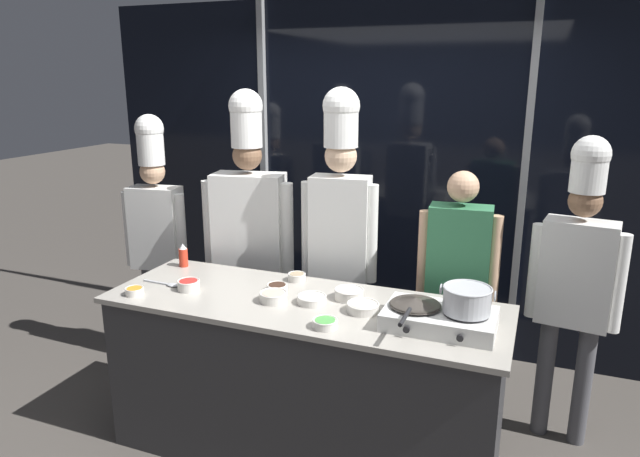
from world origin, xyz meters
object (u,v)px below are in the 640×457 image
at_px(prep_bowl_chicken, 363,307).
at_px(prep_bowl_soy_glaze, 277,287).
at_px(prep_bowl_scallions, 325,323).
at_px(chef_sous, 249,222).
at_px(stock_pot, 467,299).
at_px(chef_pastry, 577,270).
at_px(person_guest, 457,273).
at_px(prep_bowl_garlic, 349,293).
at_px(prep_bowl_bell_pepper, 189,284).
at_px(chef_line, 340,218).
at_px(frying_pan, 415,302).
at_px(prep_bowl_carrots, 134,291).
at_px(prep_bowl_shrimp, 273,296).
at_px(prep_bowl_mushrooms, 297,276).
at_px(squeeze_bottle_chili, 183,256).
at_px(chef_head, 156,221).
at_px(prep_bowl_onion, 312,299).
at_px(serving_spoon_slotted, 168,284).
at_px(portable_stove, 440,318).

relative_size(prep_bowl_chicken, prep_bowl_soy_glaze, 1.41).
distance_m(prep_bowl_scallions, chef_sous, 1.32).
height_order(stock_pot, chef_pastry, chef_pastry).
xyz_separation_m(person_guest, chef_pastry, (0.65, 0.05, 0.09)).
bearing_deg(prep_bowl_soy_glaze, prep_bowl_garlic, 6.28).
xyz_separation_m(prep_bowl_bell_pepper, chef_line, (0.66, 0.72, 0.29)).
height_order(prep_bowl_bell_pepper, prep_bowl_chicken, prep_bowl_bell_pepper).
xyz_separation_m(frying_pan, prep_bowl_scallions, (-0.40, -0.20, -0.09)).
distance_m(prep_bowl_carrots, prep_bowl_shrimp, 0.79).
height_order(frying_pan, prep_bowl_mushrooms, frying_pan).
xyz_separation_m(frying_pan, prep_bowl_mushrooms, (-0.79, 0.35, -0.09)).
xyz_separation_m(squeeze_bottle_chili, chef_head, (-0.49, 0.38, 0.09)).
relative_size(prep_bowl_onion, chef_sous, 0.08).
distance_m(prep_bowl_mushrooms, prep_bowl_onion, 0.36).
height_order(frying_pan, chef_pastry, chef_pastry).
relative_size(frying_pan, prep_bowl_onion, 2.77).
relative_size(prep_bowl_bell_pepper, prep_bowl_garlic, 0.80).
bearing_deg(serving_spoon_slotted, prep_bowl_scallions, -10.70).
bearing_deg(chef_pastry, prep_bowl_soy_glaze, 29.26).
relative_size(portable_stove, prep_bowl_bell_pepper, 4.14).
bearing_deg(chef_pastry, stock_pot, 64.08).
xyz_separation_m(prep_bowl_bell_pepper, person_guest, (1.41, 0.72, 0.01)).
distance_m(frying_pan, prep_bowl_chicken, 0.30).
bearing_deg(prep_bowl_carrots, prep_bowl_soy_glaze, 25.34).
relative_size(prep_bowl_shrimp, prep_bowl_garlic, 0.95).
bearing_deg(prep_bowl_bell_pepper, prep_bowl_mushrooms, 35.50).
bearing_deg(prep_bowl_shrimp, frying_pan, -0.31).
distance_m(serving_spoon_slotted, chef_sous, 0.78).
relative_size(prep_bowl_scallions, prep_bowl_chicken, 0.74).
relative_size(squeeze_bottle_chili, prep_bowl_mushrooms, 1.40).
distance_m(squeeze_bottle_chili, prep_bowl_chicken, 1.32).
bearing_deg(person_guest, frying_pan, 77.56).
relative_size(prep_bowl_chicken, chef_sous, 0.08).
distance_m(prep_bowl_garlic, prep_bowl_soy_glaze, 0.42).
xyz_separation_m(prep_bowl_scallions, prep_bowl_garlic, (-0.01, 0.40, 0.01)).
height_order(prep_bowl_carrots, prep_bowl_shrimp, prep_bowl_shrimp).
distance_m(person_guest, chef_pastry, 0.66).
distance_m(squeeze_bottle_chili, chef_line, 1.04).
bearing_deg(prep_bowl_onion, stock_pot, -3.85).
xyz_separation_m(portable_stove, chef_sous, (-1.43, 0.73, 0.18)).
distance_m(prep_bowl_carrots, prep_bowl_bell_pepper, 0.30).
xyz_separation_m(portable_stove, person_guest, (-0.02, 0.70, -0.00)).
xyz_separation_m(prep_bowl_chicken, chef_pastry, (1.03, 0.70, 0.11)).
xyz_separation_m(frying_pan, person_guest, (0.10, 0.70, -0.07)).
xyz_separation_m(prep_bowl_mushrooms, prep_bowl_scallions, (0.39, -0.55, -0.00)).
bearing_deg(chef_head, prep_bowl_bell_pepper, 127.49).
xyz_separation_m(prep_bowl_soy_glaze, chef_head, (-1.24, 0.56, 0.14)).
height_order(chef_head, chef_line, chef_line).
bearing_deg(chef_line, prep_bowl_onion, 89.47).
bearing_deg(stock_pot, prep_bowl_soy_glaze, 172.48).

